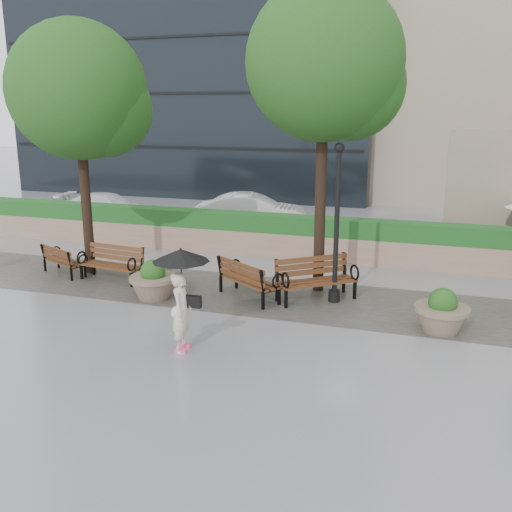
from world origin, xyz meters
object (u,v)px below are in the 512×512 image
(bench_2, at_px, (249,288))
(car_right, at_px, (252,212))
(bench_1, at_px, (112,271))
(pedestrian, at_px, (181,290))
(planter_left, at_px, (153,283))
(planter_right, at_px, (442,315))
(lamppost, at_px, (336,235))
(bench_0, at_px, (64,266))
(bench_3, at_px, (316,288))
(car_left, at_px, (108,208))

(bench_2, distance_m, car_right, 8.39)
(bench_2, height_order, car_right, car_right)
(bench_1, height_order, pedestrian, pedestrian)
(planter_left, xyz_separation_m, planter_right, (6.89, -0.07, -0.01))
(bench_2, height_order, lamppost, lamppost)
(bench_0, height_order, pedestrian, pedestrian)
(bench_1, relative_size, planter_left, 1.56)
(bench_3, xyz_separation_m, planter_left, (-3.90, -1.14, 0.08))
(planter_right, bearing_deg, bench_0, 173.52)
(planter_right, xyz_separation_m, pedestrian, (-4.83, -2.58, 0.86))
(lamppost, distance_m, car_left, 13.10)
(car_left, bearing_deg, bench_0, -163.27)
(pedestrian, bearing_deg, bench_0, 49.99)
(bench_3, height_order, planter_right, bench_3)
(planter_right, bearing_deg, bench_3, 158.03)
(bench_1, distance_m, lamppost, 6.34)
(lamppost, relative_size, car_left, 0.93)
(car_left, relative_size, pedestrian, 2.04)
(bench_2, bearing_deg, planter_left, 50.75)
(bench_3, distance_m, car_right, 8.67)
(bench_0, bearing_deg, lamppost, -156.01)
(bench_2, relative_size, car_right, 0.44)
(car_right, bearing_deg, bench_0, 145.10)
(bench_1, height_order, car_right, car_right)
(bench_3, relative_size, car_right, 0.47)
(bench_1, relative_size, pedestrian, 0.92)
(lamppost, bearing_deg, car_right, 121.76)
(bench_2, xyz_separation_m, car_right, (-2.59, 7.97, 0.42))
(bench_2, height_order, planter_right, planter_right)
(bench_0, height_order, lamppost, lamppost)
(bench_1, xyz_separation_m, car_right, (1.50, 7.70, 0.42))
(car_left, distance_m, pedestrian, 13.96)
(bench_1, relative_size, car_left, 0.45)
(bench_0, relative_size, bench_1, 0.87)
(bench_3, bearing_deg, pedestrian, -155.17)
(bench_3, relative_size, planter_left, 1.69)
(planter_left, relative_size, car_left, 0.29)
(bench_3, xyz_separation_m, pedestrian, (-1.84, -3.79, 0.93))
(bench_0, xyz_separation_m, planter_right, (10.35, -1.18, 0.14))
(bench_0, xyz_separation_m, planter_left, (3.46, -1.11, 0.15))
(bench_2, xyz_separation_m, planter_left, (-2.27, -0.73, 0.10))
(planter_left, distance_m, pedestrian, 3.46)
(planter_left, height_order, car_right, car_right)
(bench_0, xyz_separation_m, car_left, (-3.08, 7.22, 0.36))
(bench_1, relative_size, car_right, 0.43)
(car_right, bearing_deg, planter_right, -152.99)
(planter_left, relative_size, pedestrian, 0.59)
(bench_1, bearing_deg, bench_3, 8.10)
(bench_0, bearing_deg, car_left, -43.21)
(bench_2, bearing_deg, planter_right, -156.88)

